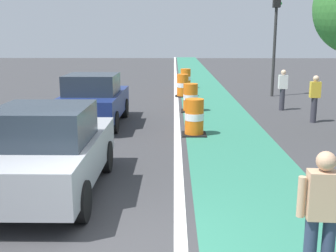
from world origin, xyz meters
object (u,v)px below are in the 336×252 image
traffic_barrel_far (186,79)px  traffic_light_corner (276,23)px  skateboarder_on_lane (321,217)px  parked_sedan_nearest (48,151)px  traffic_barrel_front (194,117)px  pedestrian_crossing (283,89)px  parked_sedan_second (94,100)px  traffic_barrel_back (183,86)px  traffic_barrel_mid (190,98)px  pedestrian_waiting (315,97)px

traffic_barrel_far → traffic_light_corner: traffic_light_corner is taller
skateboarder_on_lane → parked_sedan_nearest: parked_sedan_nearest is taller
traffic_barrel_front → pedestrian_crossing: (3.69, 4.29, 0.33)m
skateboarder_on_lane → parked_sedan_second: size_ratio=0.41×
traffic_barrel_back → pedestrian_crossing: pedestrian_crossing is taller
skateboarder_on_lane → traffic_barrel_front: 7.91m
traffic_barrel_mid → traffic_barrel_back: 4.06m
traffic_barrel_mid → pedestrian_crossing: size_ratio=0.68×
traffic_barrel_back → traffic_barrel_far: same height
traffic_barrel_front → traffic_barrel_back: bearing=91.3°
traffic_barrel_back → parked_sedan_nearest: bearing=-102.1°
parked_sedan_second → traffic_barrel_front: size_ratio=3.78×
pedestrian_crossing → pedestrian_waiting: size_ratio=1.00×
skateboarder_on_lane → traffic_barrel_far: skateboarder_on_lane is taller
parked_sedan_second → pedestrian_waiting: bearing=3.6°
parked_sedan_nearest → traffic_barrel_back: 13.15m
traffic_barrel_mid → traffic_barrel_far: same height
skateboarder_on_lane → traffic_barrel_mid: bearing=95.0°
traffic_barrel_front → traffic_barrel_far: 11.31m
traffic_barrel_mid → parked_sedan_second: bearing=-142.2°
traffic_barrel_back → traffic_barrel_far: 3.27m
traffic_barrel_mid → parked_sedan_nearest: bearing=-108.7°
parked_sedan_nearest → traffic_barrel_far: size_ratio=3.77×
traffic_barrel_front → traffic_barrel_far: (0.04, 11.31, 0.00)m
skateboarder_on_lane → traffic_light_corner: size_ratio=0.33×
parked_sedan_nearest → traffic_barrel_far: bearing=79.5°
skateboarder_on_lane → traffic_barrel_far: size_ratio=1.55×
traffic_barrel_front → pedestrian_crossing: bearing=49.3°
parked_sedan_second → skateboarder_on_lane: bearing=-64.9°
traffic_barrel_mid → pedestrian_waiting: bearing=-26.9°
skateboarder_on_lane → pedestrian_crossing: size_ratio=1.05×
traffic_light_corner → pedestrian_crossing: traffic_light_corner is taller
parked_sedan_nearest → pedestrian_crossing: (6.63, 9.10, 0.03)m
traffic_barrel_mid → traffic_barrel_front: bearing=-90.6°
traffic_barrel_mid → traffic_barrel_far: size_ratio=1.00×
traffic_barrel_far → pedestrian_waiting: size_ratio=0.68×
traffic_light_corner → parked_sedan_nearest: bearing=-118.7°
skateboarder_on_lane → pedestrian_waiting: size_ratio=1.05×
traffic_barrel_back → pedestrian_waiting: size_ratio=0.68×
traffic_barrel_far → pedestrian_waiting: (4.13, -9.41, 0.33)m
parked_sedan_second → traffic_barrel_back: (3.08, 6.62, -0.30)m
parked_sedan_second → traffic_light_corner: traffic_light_corner is taller
pedestrian_crossing → traffic_barrel_mid: bearing=-175.3°
traffic_barrel_front → traffic_barrel_back: (-0.18, 8.04, 0.00)m
traffic_barrel_front → traffic_barrel_far: size_ratio=1.00×
parked_sedan_second → traffic_light_corner: size_ratio=0.81×
parked_sedan_second → pedestrian_crossing: 7.52m
traffic_barrel_far → traffic_barrel_front: bearing=-90.2°
traffic_barrel_front → traffic_barrel_mid: 3.99m
pedestrian_waiting → traffic_barrel_front: bearing=-155.5°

